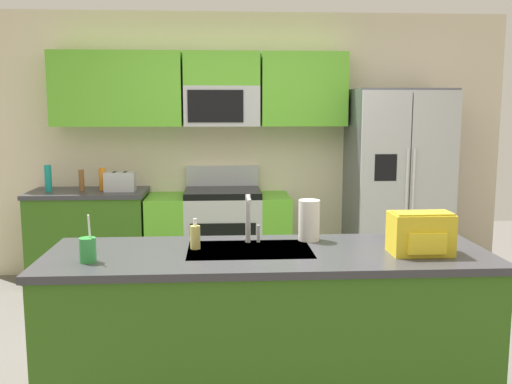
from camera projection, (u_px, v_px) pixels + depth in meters
ground_plane at (262, 360)px, 3.81m from camera, size 9.00×9.00×0.00m
kitchen_wall_unit at (233, 128)px, 5.64m from camera, size 5.20×0.43×2.60m
back_counter at (90, 237)px, 5.43m from camera, size 1.09×0.63×0.90m
range_oven at (219, 236)px, 5.51m from camera, size 1.36×0.61×1.10m
refrigerator at (397, 186)px, 5.47m from camera, size 0.90×0.76×1.85m
island_counter at (268, 330)px, 3.15m from camera, size 2.41×0.80×0.90m
toaster at (120, 182)px, 5.32m from camera, size 0.28×0.16×0.18m
pepper_mill at (82, 180)px, 5.34m from camera, size 0.05×0.05×0.20m
bottle_teal at (48, 178)px, 5.29m from camera, size 0.06×0.06×0.25m
bottle_orange at (102, 179)px, 5.37m from camera, size 0.07×0.07×0.21m
sink_faucet at (249, 215)px, 3.25m from camera, size 0.08×0.21×0.28m
drink_cup_green at (88, 250)px, 2.86m from camera, size 0.08×0.08×0.25m
soap_dispenser at (195, 237)px, 3.13m from camera, size 0.06×0.06×0.17m
paper_towel_roll at (309, 220)px, 3.33m from camera, size 0.12×0.12×0.24m
backpack at (421, 232)px, 3.02m from camera, size 0.32×0.22×0.23m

